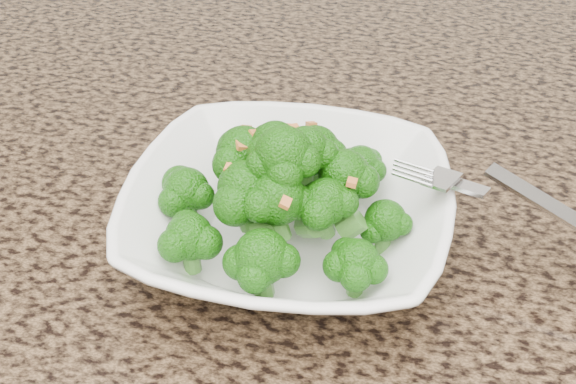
# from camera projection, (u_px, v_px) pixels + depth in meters

# --- Properties ---
(granite_counter) EXTENTS (1.64, 1.04, 0.03)m
(granite_counter) POSITION_uv_depth(u_px,v_px,m) (124.00, 203.00, 0.60)
(granite_counter) COLOR brown
(granite_counter) RESTS_ON cabinet
(bowl) EXTENTS (0.24, 0.24, 0.06)m
(bowl) POSITION_uv_depth(u_px,v_px,m) (288.00, 216.00, 0.51)
(bowl) COLOR white
(bowl) RESTS_ON granite_counter
(broccoli_pile) EXTENTS (0.20, 0.20, 0.07)m
(broccoli_pile) POSITION_uv_depth(u_px,v_px,m) (288.00, 143.00, 0.48)
(broccoli_pile) COLOR #1A650B
(broccoli_pile) RESTS_ON bowl
(garlic_topping) EXTENTS (0.12, 0.12, 0.01)m
(garlic_topping) POSITION_uv_depth(u_px,v_px,m) (288.00, 93.00, 0.45)
(garlic_topping) COLOR orange
(garlic_topping) RESTS_ON broccoli_pile
(fork) EXTENTS (0.19, 0.11, 0.01)m
(fork) POSITION_uv_depth(u_px,v_px,m) (477.00, 189.00, 0.48)
(fork) COLOR silver
(fork) RESTS_ON bowl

